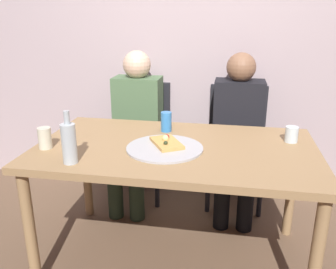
# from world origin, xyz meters

# --- Properties ---
(ground_plane) EXTENTS (8.00, 8.00, 0.00)m
(ground_plane) POSITION_xyz_m (0.00, 0.00, 0.00)
(ground_plane) COLOR brown
(back_wall) EXTENTS (6.00, 0.10, 2.60)m
(back_wall) POSITION_xyz_m (0.00, 1.03, 1.30)
(back_wall) COLOR #B29EA3
(back_wall) RESTS_ON ground_plane
(dining_table) EXTENTS (1.54, 0.88, 0.73)m
(dining_table) POSITION_xyz_m (0.00, 0.00, 0.66)
(dining_table) COLOR #99754C
(dining_table) RESTS_ON ground_plane
(pizza_tray) EXTENTS (0.42, 0.42, 0.01)m
(pizza_tray) POSITION_xyz_m (-0.05, -0.06, 0.74)
(pizza_tray) COLOR #ADADB2
(pizza_tray) RESTS_ON dining_table
(pizza_slice_last) EXTENTS (0.22, 0.26, 0.05)m
(pizza_slice_last) POSITION_xyz_m (-0.05, -0.02, 0.76)
(pizza_slice_last) COLOR tan
(pizza_slice_last) RESTS_ON pizza_tray
(wine_bottle) EXTENTS (0.07, 0.07, 0.26)m
(wine_bottle) POSITION_xyz_m (-0.47, -0.32, 0.84)
(wine_bottle) COLOR #B2BCC1
(wine_bottle) RESTS_ON dining_table
(tumbler_near) EXTENTS (0.07, 0.07, 0.12)m
(tumbler_near) POSITION_xyz_m (-0.69, -0.16, 0.79)
(tumbler_near) COLOR beige
(tumbler_near) RESTS_ON dining_table
(tumbler_far) EXTENTS (0.07, 0.07, 0.09)m
(tumbler_far) POSITION_xyz_m (0.64, 0.18, 0.78)
(tumbler_far) COLOR silver
(tumbler_far) RESTS_ON dining_table
(soda_can) EXTENTS (0.07, 0.07, 0.12)m
(soda_can) POSITION_xyz_m (-0.10, 0.24, 0.80)
(soda_can) COLOR #337AC1
(soda_can) RESTS_ON dining_table
(chair_left) EXTENTS (0.44, 0.44, 0.90)m
(chair_left) POSITION_xyz_m (-0.42, 0.84, 0.51)
(chair_left) COLOR black
(chair_left) RESTS_ON ground_plane
(chair_right) EXTENTS (0.44, 0.44, 0.90)m
(chair_right) POSITION_xyz_m (0.35, 0.84, 0.51)
(chair_right) COLOR black
(chair_right) RESTS_ON ground_plane
(guest_in_sweater) EXTENTS (0.36, 0.56, 1.17)m
(guest_in_sweater) POSITION_xyz_m (-0.42, 0.69, 0.64)
(guest_in_sweater) COLOR #4C6B47
(guest_in_sweater) RESTS_ON ground_plane
(guest_in_beanie) EXTENTS (0.36, 0.56, 1.17)m
(guest_in_beanie) POSITION_xyz_m (0.35, 0.69, 0.64)
(guest_in_beanie) COLOR black
(guest_in_beanie) RESTS_ON ground_plane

